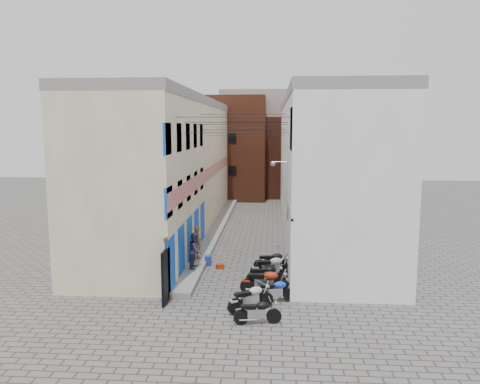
% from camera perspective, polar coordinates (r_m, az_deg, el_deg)
% --- Properties ---
extents(ground, '(90.00, 90.00, 0.00)m').
position_cam_1_polar(ground, '(19.76, -1.35, -13.06)').
color(ground, '#5A5754').
rests_on(ground, ground).
extents(plinth, '(0.90, 26.00, 0.25)m').
position_cam_1_polar(plinth, '(32.34, -2.81, -4.47)').
color(plinth, gray).
rests_on(plinth, ground).
extents(building_left, '(5.10, 27.00, 9.00)m').
position_cam_1_polar(building_left, '(32.12, -8.08, 3.27)').
color(building_left, '#C1AE92').
rests_on(building_left, ground).
extents(building_right, '(5.94, 26.00, 9.00)m').
position_cam_1_polar(building_right, '(31.62, 9.93, 3.17)').
color(building_right, silver).
rests_on(building_right, ground).
extents(building_far_brick_left, '(6.00, 6.00, 10.00)m').
position_cam_1_polar(building_far_brick_left, '(46.55, -0.59, 5.40)').
color(building_far_brick_left, brown).
rests_on(building_far_brick_left, ground).
extents(building_far_brick_right, '(5.00, 6.00, 8.00)m').
position_cam_1_polar(building_far_brick_right, '(48.47, 5.52, 4.29)').
color(building_far_brick_right, brown).
rests_on(building_far_brick_right, ground).
extents(building_far_concrete, '(8.00, 5.00, 11.00)m').
position_cam_1_polar(building_far_concrete, '(52.41, 2.14, 6.23)').
color(building_far_concrete, gray).
rests_on(building_far_concrete, ground).
extents(far_shopfront, '(2.00, 0.30, 2.40)m').
position_cam_1_polar(far_shopfront, '(43.99, 1.72, 0.28)').
color(far_shopfront, black).
rests_on(far_shopfront, ground).
extents(overhead_wires, '(5.80, 13.02, 1.32)m').
position_cam_1_polar(overhead_wires, '(26.06, 0.19, 8.05)').
color(overhead_wires, black).
rests_on(overhead_wires, ground).
extents(motorcycle_a, '(1.82, 0.81, 1.01)m').
position_cam_1_polar(motorcycle_a, '(17.42, 2.15, -14.24)').
color(motorcycle_a, black).
rests_on(motorcycle_a, ground).
extents(motorcycle_b, '(2.02, 1.62, 1.15)m').
position_cam_1_polar(motorcycle_b, '(18.50, 1.34, -12.64)').
color(motorcycle_b, '#B2B3B7').
rests_on(motorcycle_b, ground).
extents(motorcycle_c, '(1.91, 0.97, 1.06)m').
position_cam_1_polar(motorcycle_c, '(19.43, 4.33, -11.78)').
color(motorcycle_c, blue).
rests_on(motorcycle_c, ground).
extents(motorcycle_d, '(2.23, 0.87, 1.26)m').
position_cam_1_polar(motorcycle_d, '(20.16, 3.13, -10.73)').
color(motorcycle_d, '#9E230B').
rests_on(motorcycle_d, ground).
extents(motorcycle_e, '(1.84, 0.72, 1.04)m').
position_cam_1_polar(motorcycle_e, '(21.38, 3.18, -9.93)').
color(motorcycle_e, black).
rests_on(motorcycle_e, ground).
extents(motorcycle_f, '(2.17, 1.15, 1.20)m').
position_cam_1_polar(motorcycle_f, '(22.31, 3.87, -8.96)').
color(motorcycle_f, '#A9A9AE').
rests_on(motorcycle_f, ground).
extents(motorcycle_g, '(2.00, 0.85, 1.12)m').
position_cam_1_polar(motorcycle_g, '(23.29, 4.03, -8.33)').
color(motorcycle_g, black).
rests_on(motorcycle_g, ground).
extents(person_a, '(0.56, 0.71, 1.71)m').
position_cam_1_polar(person_a, '(24.65, -5.17, -6.11)').
color(person_a, brown).
rests_on(person_a, plinth).
extents(person_b, '(0.76, 0.92, 1.75)m').
position_cam_1_polar(person_b, '(23.03, -5.47, -7.08)').
color(person_b, '#35364F').
rests_on(person_b, plinth).
extents(water_jug_near, '(0.39, 0.39, 0.51)m').
position_cam_1_polar(water_jug_near, '(24.35, -3.96, -8.35)').
color(water_jug_near, '#2135A5').
rests_on(water_jug_near, ground).
extents(water_jug_far, '(0.35, 0.35, 0.51)m').
position_cam_1_polar(water_jug_far, '(24.62, -3.87, -8.16)').
color(water_jug_far, '#287FCB').
rests_on(water_jug_far, ground).
extents(red_crate, '(0.46, 0.41, 0.23)m').
position_cam_1_polar(red_crate, '(23.86, -2.44, -9.03)').
color(red_crate, '#AE2A0C').
rests_on(red_crate, ground).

